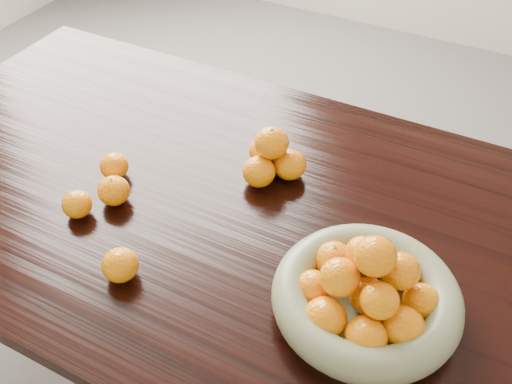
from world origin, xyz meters
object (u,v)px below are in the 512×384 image
at_px(dining_table, 256,239).
at_px(loose_orange_0, 114,191).
at_px(fruit_bowl, 366,295).
at_px(orange_pyramid, 271,157).

bearing_deg(dining_table, loose_orange_0, -158.35).
bearing_deg(fruit_bowl, dining_table, 154.56).
relative_size(fruit_bowl, loose_orange_0, 4.86).
distance_m(fruit_bowl, orange_pyramid, 0.43).
bearing_deg(fruit_bowl, orange_pyramid, 140.28).
height_order(dining_table, fruit_bowl, fruit_bowl).
bearing_deg(dining_table, fruit_bowl, -25.44).
distance_m(orange_pyramid, loose_orange_0, 0.37).
bearing_deg(dining_table, orange_pyramid, 102.02).
height_order(fruit_bowl, loose_orange_0, fruit_bowl).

